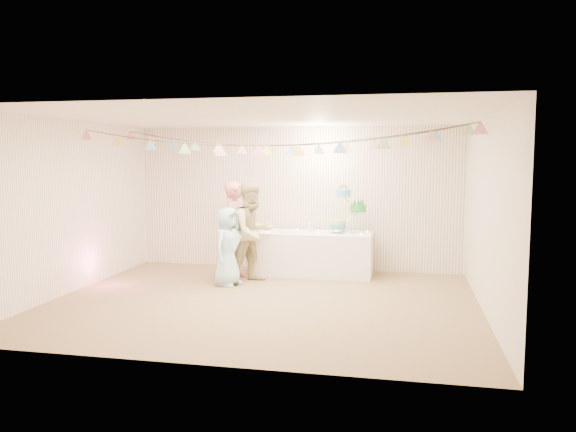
% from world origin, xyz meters
% --- Properties ---
extents(floor, '(6.00, 6.00, 0.00)m').
position_xyz_m(floor, '(0.00, 0.00, 0.00)').
color(floor, brown).
rests_on(floor, ground).
extents(ceiling, '(6.00, 6.00, 0.00)m').
position_xyz_m(ceiling, '(0.00, 0.00, 2.60)').
color(ceiling, white).
rests_on(ceiling, ground).
extents(back_wall, '(6.00, 6.00, 0.00)m').
position_xyz_m(back_wall, '(0.00, 2.50, 1.30)').
color(back_wall, white).
rests_on(back_wall, ground).
extents(front_wall, '(6.00, 6.00, 0.00)m').
position_xyz_m(front_wall, '(0.00, -2.50, 1.30)').
color(front_wall, white).
rests_on(front_wall, ground).
extents(left_wall, '(5.00, 5.00, 0.00)m').
position_xyz_m(left_wall, '(-3.00, 0.00, 1.30)').
color(left_wall, white).
rests_on(left_wall, ground).
extents(right_wall, '(5.00, 5.00, 0.00)m').
position_xyz_m(right_wall, '(3.00, 0.00, 1.30)').
color(right_wall, white).
rests_on(right_wall, ground).
extents(table, '(1.99, 0.80, 0.75)m').
position_xyz_m(table, '(0.43, 1.99, 0.37)').
color(table, white).
rests_on(table, floor).
extents(cake_stand, '(0.69, 0.41, 0.78)m').
position_xyz_m(cake_stand, '(0.98, 2.04, 1.14)').
color(cake_stand, silver).
rests_on(cake_stand, table).
extents(cake_bottom, '(0.31, 0.31, 0.15)m').
position_xyz_m(cake_bottom, '(0.83, 1.98, 0.84)').
color(cake_bottom, teal).
rests_on(cake_bottom, cake_stand).
extents(cake_middle, '(0.27, 0.27, 0.22)m').
position_xyz_m(cake_middle, '(1.16, 2.13, 1.11)').
color(cake_middle, green).
rests_on(cake_middle, cake_stand).
extents(cake_top_tier, '(0.25, 0.25, 0.19)m').
position_xyz_m(cake_top_tier, '(0.92, 2.01, 1.38)').
color(cake_top_tier, '#50B4FB').
rests_on(cake_top_tier, cake_stand).
extents(platter, '(0.31, 0.31, 0.02)m').
position_xyz_m(platter, '(-0.03, 1.94, 0.76)').
color(platter, white).
rests_on(platter, table).
extents(posy, '(0.14, 0.14, 0.16)m').
position_xyz_m(posy, '(0.34, 2.04, 0.83)').
color(posy, white).
rests_on(posy, table).
extents(person_adult_a, '(0.49, 0.66, 1.64)m').
position_xyz_m(person_adult_a, '(-0.82, 1.43, 0.82)').
color(person_adult_a, '#C97369').
rests_on(person_adult_a, floor).
extents(person_adult_b, '(0.98, 1.02, 1.65)m').
position_xyz_m(person_adult_b, '(-0.47, 1.21, 0.83)').
color(person_adult_b, tan).
rests_on(person_adult_b, floor).
extents(person_child, '(0.57, 0.71, 1.26)m').
position_xyz_m(person_child, '(-0.80, 0.90, 0.63)').
color(person_child, '#A9D9F0').
rests_on(person_child, floor).
extents(bunting_back, '(5.60, 1.10, 0.40)m').
position_xyz_m(bunting_back, '(0.00, 1.10, 2.35)').
color(bunting_back, pink).
rests_on(bunting_back, ceiling).
extents(bunting_front, '(5.60, 0.90, 0.36)m').
position_xyz_m(bunting_front, '(0.00, -0.20, 2.32)').
color(bunting_front, '#72A5E5').
rests_on(bunting_front, ceiling).
extents(tealight_0, '(0.04, 0.04, 0.03)m').
position_xyz_m(tealight_0, '(-0.37, 1.84, 0.76)').
color(tealight_0, '#FFD88C').
rests_on(tealight_0, table).
extents(tealight_1, '(0.04, 0.04, 0.03)m').
position_xyz_m(tealight_1, '(0.08, 2.17, 0.76)').
color(tealight_1, '#FFD88C').
rests_on(tealight_1, table).
extents(tealight_2, '(0.04, 0.04, 0.03)m').
position_xyz_m(tealight_2, '(0.53, 1.77, 0.76)').
color(tealight_2, '#FFD88C').
rests_on(tealight_2, table).
extents(tealight_3, '(0.04, 0.04, 0.03)m').
position_xyz_m(tealight_3, '(0.78, 2.21, 0.76)').
color(tealight_3, '#FFD88C').
rests_on(tealight_3, table).
extents(tealight_4, '(0.04, 0.04, 0.03)m').
position_xyz_m(tealight_4, '(1.25, 1.81, 0.76)').
color(tealight_4, '#FFD88C').
rests_on(tealight_4, table).
extents(tealight_5, '(0.04, 0.04, 0.03)m').
position_xyz_m(tealight_5, '(1.33, 2.14, 0.76)').
color(tealight_5, '#FFD88C').
rests_on(tealight_5, table).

